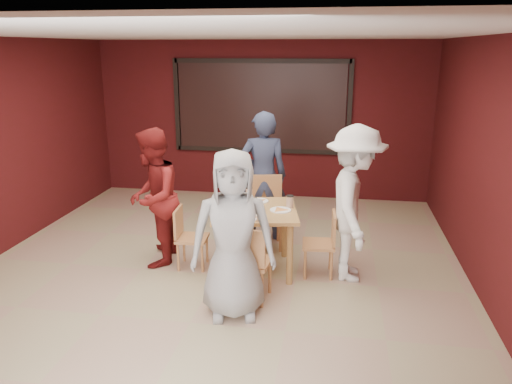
% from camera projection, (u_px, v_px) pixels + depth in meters
% --- Properties ---
extents(floor, '(7.00, 7.00, 0.00)m').
position_uv_depth(floor, '(217.00, 275.00, 6.08)').
color(floor, tan).
rests_on(floor, ground).
extents(window_blinds, '(3.00, 0.02, 1.50)m').
position_uv_depth(window_blinds, '(261.00, 107.00, 8.89)').
color(window_blinds, black).
extents(dining_table, '(1.17, 1.17, 0.94)m').
position_uv_depth(dining_table, '(254.00, 217.00, 6.03)').
color(dining_table, tan).
rests_on(dining_table, floor).
extents(chair_front, '(0.47, 0.47, 0.87)m').
position_uv_depth(chair_front, '(249.00, 259.00, 5.31)').
color(chair_front, tan).
rests_on(chair_front, floor).
extents(chair_back, '(0.55, 0.55, 0.97)m').
position_uv_depth(chair_back, '(265.00, 207.00, 6.87)').
color(chair_back, tan).
rests_on(chair_back, floor).
extents(chair_left, '(0.39, 0.39, 0.77)m').
position_uv_depth(chair_left, '(187.00, 234.00, 6.19)').
color(chair_left, tan).
rests_on(chair_left, floor).
extents(chair_right, '(0.41, 0.41, 0.79)m').
position_uv_depth(chair_right, '(324.00, 240.00, 5.96)').
color(chair_right, tan).
rests_on(chair_right, floor).
extents(diner_front, '(0.95, 0.72, 1.74)m').
position_uv_depth(diner_front, '(233.00, 235.00, 4.96)').
color(diner_front, '#A8A8A8').
rests_on(diner_front, floor).
extents(diner_back, '(0.74, 0.56, 1.84)m').
position_uv_depth(diner_back, '(263.00, 176.00, 7.02)').
color(diner_back, '#2F3854').
rests_on(diner_back, floor).
extents(diner_left, '(0.76, 0.92, 1.73)m').
position_uv_depth(diner_left, '(153.00, 198.00, 6.20)').
color(diner_left, maroon).
rests_on(diner_left, floor).
extents(diner_right, '(0.72, 1.21, 1.84)m').
position_uv_depth(diner_right, '(354.00, 204.00, 5.77)').
color(diner_right, white).
rests_on(diner_right, floor).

